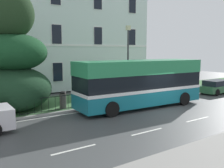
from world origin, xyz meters
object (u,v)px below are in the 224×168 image
at_px(street_lamp_post, 128,56).
at_px(litter_bin, 63,100).
at_px(single_decker_bus, 141,83).
at_px(parked_hatchback_01, 217,87).
at_px(georgian_townhouse, 61,22).
at_px(evergreen_tree, 11,65).

distance_m(street_lamp_post, litter_bin, 6.61).
height_order(single_decker_bus, parked_hatchback_01, single_decker_bus).
bearing_deg(parked_hatchback_01, street_lamp_post, 164.65).
bearing_deg(single_decker_bus, georgian_townhouse, 94.88).
height_order(parked_hatchback_01, litter_bin, litter_bin).
xyz_separation_m(single_decker_bus, litter_bin, (-4.94, 2.28, -1.04)).
distance_m(georgian_townhouse, litter_bin, 13.15).
relative_size(evergreen_tree, street_lamp_post, 1.37).
bearing_deg(evergreen_tree, street_lamp_post, -8.46).
distance_m(parked_hatchback_01, litter_bin, 14.93).
xyz_separation_m(parked_hatchback_01, litter_bin, (-14.79, 1.97, 0.10)).
bearing_deg(litter_bin, street_lamp_post, 4.72).
relative_size(georgian_townhouse, single_decker_bus, 1.86).
bearing_deg(georgian_townhouse, single_decker_bus, -87.89).
height_order(evergreen_tree, litter_bin, evergreen_tree).
bearing_deg(evergreen_tree, parked_hatchback_01, -12.08).
xyz_separation_m(parked_hatchback_01, street_lamp_post, (-8.84, 2.46, 2.92)).
xyz_separation_m(evergreen_tree, single_decker_bus, (7.76, -4.07, -1.35)).
height_order(street_lamp_post, litter_bin, street_lamp_post).
bearing_deg(parked_hatchback_01, litter_bin, 172.62).
height_order(georgian_townhouse, litter_bin, georgian_townhouse).
bearing_deg(parked_hatchback_01, georgian_townhouse, 129.63).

